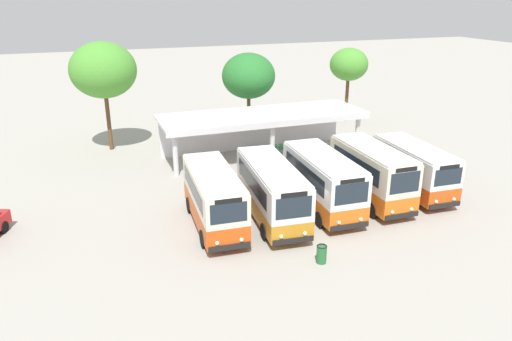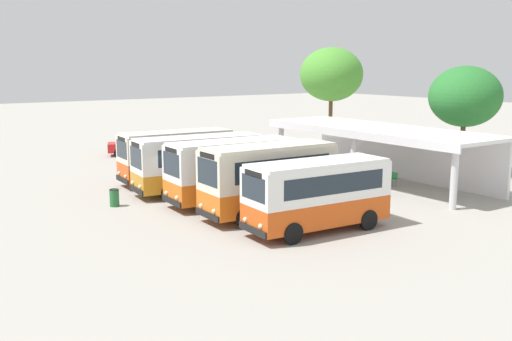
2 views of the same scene
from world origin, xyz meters
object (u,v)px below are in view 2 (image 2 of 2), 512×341
city_bus_nearest_orange (177,154)px  waiting_chair_end_by_column (369,173)px  city_bus_fourth_amber (269,177)px  city_bus_middle_cream (233,169)px  waiting_chair_middle_seat (385,176)px  waiting_chair_fourth_seat (393,178)px  waiting_chair_second_from_end (376,175)px  city_bus_fifth_blue (317,193)px  city_bus_second_in_row (199,162)px  litter_bin_apron (114,198)px  parked_car_flank (135,145)px

city_bus_nearest_orange → waiting_chair_end_by_column: size_ratio=8.24×
city_bus_fourth_amber → waiting_chair_end_by_column: 10.71m
city_bus_nearest_orange → city_bus_middle_cream: 6.50m
city_bus_middle_cream → city_bus_fourth_amber: bearing=-0.6°
waiting_chair_middle_seat → waiting_chair_fourth_seat: size_ratio=1.00×
city_bus_middle_cream → waiting_chair_second_from_end: (0.53, 10.00, -1.30)m
city_bus_nearest_orange → waiting_chair_end_by_column: 11.91m
city_bus_fifth_blue → waiting_chair_middle_seat: size_ratio=7.79×
city_bus_second_in_row → waiting_chair_second_from_end: (3.78, 10.17, -1.25)m
city_bus_middle_cream → city_bus_fourth_amber: (3.25, -0.03, 0.07)m
city_bus_fourth_amber → waiting_chair_fourth_seat: 10.35m
city_bus_fifth_blue → litter_bin_apron: city_bus_fifth_blue is taller
waiting_chair_second_from_end → waiting_chair_middle_seat: size_ratio=1.00×
city_bus_middle_cream → waiting_chair_second_from_end: size_ratio=8.24×
city_bus_nearest_orange → city_bus_fourth_amber: 9.76m
waiting_chair_second_from_end → waiting_chair_middle_seat: same height
city_bus_nearest_orange → waiting_chair_fourth_seat: city_bus_nearest_orange is taller
city_bus_second_in_row → city_bus_fifth_blue: 9.76m
city_bus_fifth_blue → waiting_chair_fourth_seat: (-4.69, 9.89, -1.19)m
waiting_chair_fourth_seat → waiting_chair_second_from_end: bearing=-174.5°
waiting_chair_second_from_end → waiting_chair_fourth_seat: (1.28, 0.12, 0.00)m
parked_car_flank → litter_bin_apron: size_ratio=4.92×
city_bus_fifth_blue → parked_car_flank: size_ratio=1.51×
waiting_chair_end_by_column → city_bus_nearest_orange: bearing=-122.7°
city_bus_middle_cream → city_bus_fourth_amber: city_bus_fourth_amber is taller
city_bus_second_in_row → waiting_chair_end_by_column: city_bus_second_in_row is taller
city_bus_middle_cream → litter_bin_apron: bearing=-117.5°
city_bus_fifth_blue → waiting_chair_second_from_end: 11.52m
waiting_chair_end_by_column → waiting_chair_second_from_end: size_ratio=1.00×
city_bus_second_in_row → city_bus_middle_cream: bearing=3.0°
waiting_chair_middle_seat → litter_bin_apron: size_ratio=0.96×
city_bus_nearest_orange → litter_bin_apron: (3.69, -5.45, -1.30)m
city_bus_nearest_orange → waiting_chair_middle_seat: (7.67, 10.05, -1.23)m
city_bus_fifth_blue → waiting_chair_fourth_seat: size_ratio=7.79×
city_bus_second_in_row → city_bus_middle_cream: (3.25, 0.17, 0.05)m
waiting_chair_end_by_column → litter_bin_apron: (-2.70, -15.42, -0.07)m
city_bus_fourth_amber → city_bus_fifth_blue: size_ratio=1.01×
waiting_chair_end_by_column → waiting_chair_middle_seat: same height
city_bus_fourth_amber → waiting_chair_middle_seat: (-2.08, 10.15, -1.37)m
waiting_chair_end_by_column → litter_bin_apron: size_ratio=0.96×
city_bus_fifth_blue → waiting_chair_fourth_seat: city_bus_fifth_blue is taller
city_bus_fourth_amber → parked_car_flank: city_bus_fourth_amber is taller
city_bus_nearest_orange → waiting_chair_end_by_column: city_bus_nearest_orange is taller
parked_car_flank → waiting_chair_end_by_column: parked_car_flank is taller
waiting_chair_end_by_column → waiting_chair_fourth_seat: size_ratio=1.00×
waiting_chair_end_by_column → city_bus_second_in_row: bearing=-107.1°
city_bus_fifth_blue → waiting_chair_second_from_end: city_bus_fifth_blue is taller
city_bus_fifth_blue → waiting_chair_end_by_column: bearing=124.0°
city_bus_middle_cream → waiting_chair_second_from_end: 10.10m
city_bus_nearest_orange → waiting_chair_fourth_seat: (8.31, 10.06, -1.23)m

